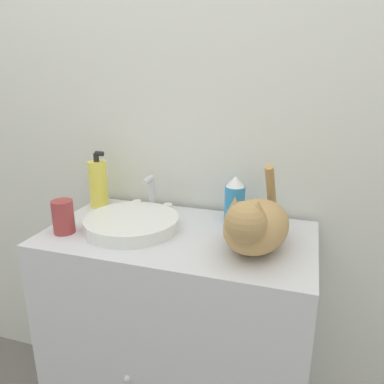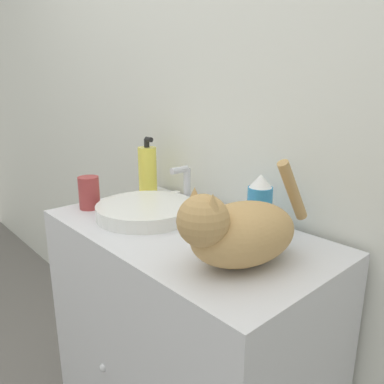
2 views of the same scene
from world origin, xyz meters
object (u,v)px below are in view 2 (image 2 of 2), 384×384
at_px(cat, 238,230).
at_px(spray_bottle, 260,204).
at_px(soap_bottle, 148,170).
at_px(cup, 89,193).

xyz_separation_m(cat, spray_bottle, (-0.10, 0.20, -0.00)).
bearing_deg(soap_bottle, cup, -84.94).
height_order(cat, spray_bottle, cat).
relative_size(cat, spray_bottle, 2.41).
bearing_deg(cup, spray_bottle, 27.41).
height_order(soap_bottle, spray_bottle, soap_bottle).
relative_size(soap_bottle, spray_bottle, 1.33).
distance_m(cat, soap_bottle, 0.65).
xyz_separation_m(cat, cup, (-0.59, -0.06, -0.03)).
bearing_deg(cat, cup, -77.98).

